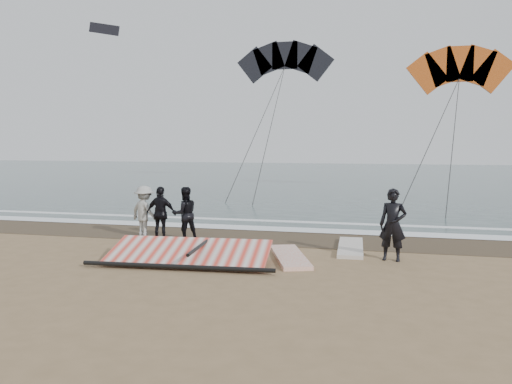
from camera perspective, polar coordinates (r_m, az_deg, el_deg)
ground at (r=11.56m, az=2.08°, el=-9.51°), size 120.00×120.00×0.00m
sea at (r=44.10m, az=10.33°, el=1.71°), size 120.00×54.00×0.02m
wet_sand at (r=15.89m, az=5.21°, el=-5.29°), size 120.00×2.80×0.01m
foam_near at (r=17.25m, az=5.85°, el=-4.35°), size 120.00×0.90×0.01m
foam_far at (r=18.91m, az=6.51°, el=-3.46°), size 120.00×0.45×0.01m
man_main at (r=13.24m, az=15.37°, el=-3.63°), size 0.75×0.55×1.86m
board_white at (r=13.18m, az=3.88°, el=-7.38°), size 1.51×2.68×0.10m
board_cream at (r=14.52m, az=10.76°, el=-6.23°), size 0.76×2.58×0.11m
trio_cluster at (r=15.85m, az=-10.74°, el=-2.36°), size 2.53×1.09×1.68m
sail_rig at (r=12.88m, az=-7.76°, el=-7.07°), size 4.70×2.04×0.51m
kite_red at (r=31.31m, az=22.23°, el=12.52°), size 6.31×5.49×13.16m
kite_dark at (r=38.25m, az=3.30°, el=14.39°), size 8.27×7.38×16.90m
distant_kites at (r=52.54m, az=-26.84°, el=15.53°), size 19.78×6.12×3.34m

